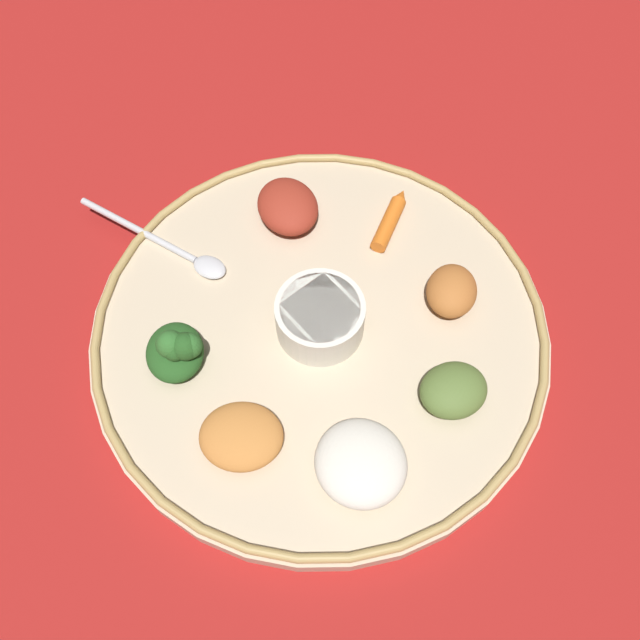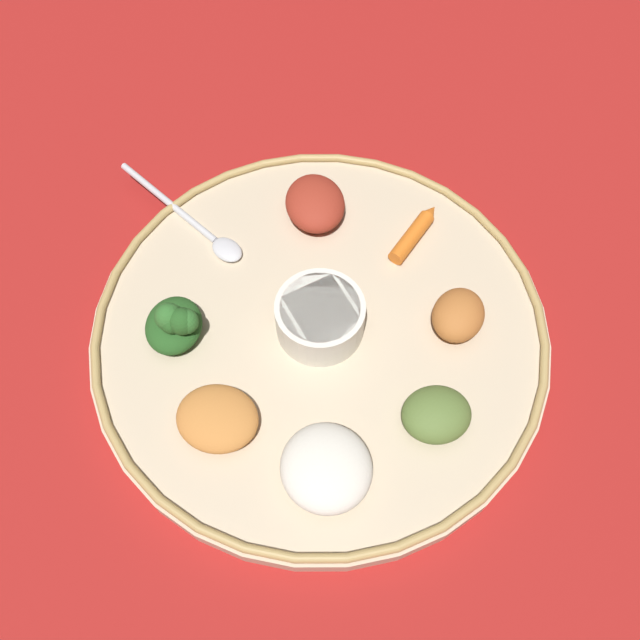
% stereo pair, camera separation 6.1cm
% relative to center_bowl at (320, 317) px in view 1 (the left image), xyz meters
% --- Properties ---
extents(ground_plane, '(2.40, 2.40, 0.00)m').
position_rel_center_bowl_xyz_m(ground_plane, '(0.00, 0.00, -0.04)').
color(ground_plane, maroon).
extents(platter, '(0.42, 0.42, 0.02)m').
position_rel_center_bowl_xyz_m(platter, '(0.00, 0.00, -0.03)').
color(platter, '#C6B293').
rests_on(platter, ground_plane).
extents(platter_rim, '(0.42, 0.42, 0.01)m').
position_rel_center_bowl_xyz_m(platter_rim, '(0.00, 0.00, -0.02)').
color(platter_rim, tan).
rests_on(platter_rim, platter).
extents(center_bowl, '(0.08, 0.08, 0.04)m').
position_rel_center_bowl_xyz_m(center_bowl, '(0.00, 0.00, 0.00)').
color(center_bowl, silver).
rests_on(center_bowl, platter).
extents(spoon, '(0.13, 0.14, 0.01)m').
position_rel_center_bowl_xyz_m(spoon, '(0.11, -0.13, -0.02)').
color(spoon, silver).
rests_on(spoon, platter).
extents(greens_pile, '(0.06, 0.07, 0.05)m').
position_rel_center_bowl_xyz_m(greens_pile, '(0.13, -0.01, 0.00)').
color(greens_pile, '#23511E').
rests_on(greens_pile, platter).
extents(carrot_near_spoon, '(0.06, 0.07, 0.02)m').
position_rel_center_bowl_xyz_m(carrot_near_spoon, '(-0.10, -0.09, -0.01)').
color(carrot_near_spoon, orange).
rests_on(carrot_near_spoon, platter).
extents(mound_chickpea, '(0.07, 0.07, 0.03)m').
position_rel_center_bowl_xyz_m(mound_chickpea, '(-0.13, 0.01, -0.01)').
color(mound_chickpea, '#B2662D').
rests_on(mound_chickpea, platter).
extents(mound_rice_white, '(0.10, 0.10, 0.03)m').
position_rel_center_bowl_xyz_m(mound_rice_white, '(0.01, 0.14, -0.01)').
color(mound_rice_white, silver).
rests_on(mound_rice_white, platter).
extents(mound_beet, '(0.06, 0.08, 0.03)m').
position_rel_center_bowl_xyz_m(mound_beet, '(-0.01, -0.13, -0.01)').
color(mound_beet, maroon).
rests_on(mound_beet, platter).
extents(mound_collards, '(0.06, 0.06, 0.03)m').
position_rel_center_bowl_xyz_m(mound_collards, '(-0.09, 0.10, -0.01)').
color(mound_collards, '#567033').
rests_on(mound_collards, platter).
extents(mound_squash, '(0.09, 0.08, 0.02)m').
position_rel_center_bowl_xyz_m(mound_squash, '(0.10, 0.08, -0.01)').
color(mound_squash, '#C67A38').
rests_on(mound_squash, platter).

